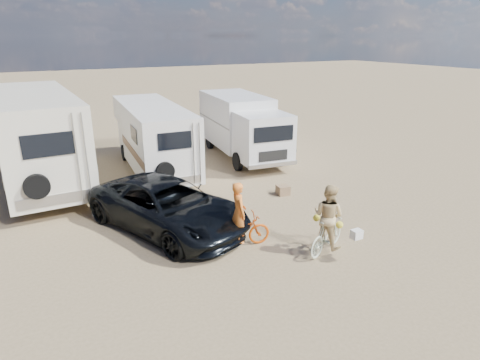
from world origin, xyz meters
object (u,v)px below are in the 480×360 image
rv_main (153,139)px  box_truck (243,127)px  bike_man (239,231)px  rider_woman (328,222)px  rider_man (239,218)px  cooler (183,182)px  dark_suv (168,206)px  bike_parked (282,150)px  rv_left (39,139)px  crate (283,190)px  bike_woman (327,235)px

rv_main → box_truck: 4.57m
bike_man → rider_woman: rider_woman is taller
box_truck → rider_man: bearing=-112.5°
box_truck → cooler: size_ratio=13.07×
dark_suv → bike_parked: bearing=11.7°
box_truck → dark_suv: bearing=-127.4°
bike_man → rider_man: 0.40m
bike_man → rider_man: rider_man is taller
rv_left → box_truck: 9.07m
rider_man → rv_main: bearing=9.7°
rider_man → crate: size_ratio=4.01×
box_truck → dark_suv: 8.62m
bike_woman → cooler: bike_woman is taller
rv_main → rider_man: size_ratio=4.14×
dark_suv → rider_woman: bearing=-66.7°
box_truck → cooler: bearing=-139.4°
box_truck → bike_man: size_ratio=3.76×
rv_left → cooler: rv_left is taller
rv_left → box_truck: rv_left is taller
bike_woman → rv_main: bearing=-10.2°
bike_woman → bike_parked: bearing=-48.0°
rv_main → rider_woman: 9.64m
rider_man → bike_woman: bearing=-114.9°
cooler → bike_man: bearing=-118.9°
rv_left → bike_woman: 11.97m
rv_left → bike_woman: rv_left is taller
rider_woman → cooler: rider_woman is taller
crate → bike_woman: bearing=-108.4°
cooler → crate: 3.97m
rider_woman → bike_parked: 9.18m
dark_suv → rider_man: (1.38, -2.05, 0.11)m
dark_suv → box_truck: bearing=24.6°
dark_suv → bike_parked: 8.83m
rider_man → cooler: bearing=6.2°
bike_man → rider_man: bearing=0.0°
box_truck → bike_man: (-4.62, -8.20, -0.99)m
rv_main → bike_parked: rv_main is taller
rv_left → rider_man: (4.43, -8.58, -0.95)m
bike_parked → cooler: (-5.67, -1.47, -0.27)m
rv_main → bike_woman: bearing=-73.6°
box_truck → rider_woman: box_truck is taller
bike_parked → crate: bike_parked is taller
rv_main → bike_parked: size_ratio=3.99×
bike_man → bike_woman: bike_woman is taller
rv_left → rider_man: rv_left is taller
rider_woman → cooler: (-1.65, 6.77, -0.69)m
rider_man → cooler: rider_man is taller
rider_woman → rv_main: bearing=-10.2°
dark_suv → rider_woman: (3.40, -3.46, 0.13)m
bike_woman → rider_man: rider_man is taller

